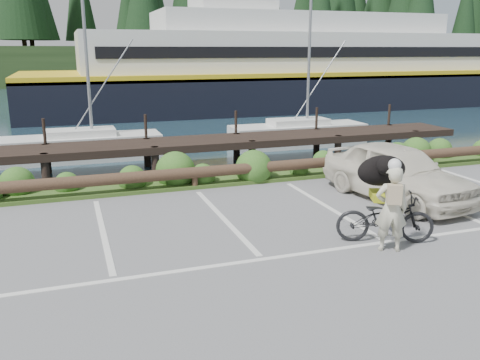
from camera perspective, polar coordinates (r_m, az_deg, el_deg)
name	(u,v)px	position (r m, az deg, el deg)	size (l,w,h in m)	color
ground	(255,251)	(9.54, 1.68, -8.01)	(72.00, 72.00, 0.00)	#5F6062
harbor_backdrop	(86,72)	(86.86, -16.92, 11.50)	(170.00, 160.00, 30.00)	#172C38
vegetation_strip	(189,181)	(14.36, -5.76, -0.10)	(34.00, 1.60, 0.10)	#3D5B21
log_rail	(195,189)	(13.71, -5.08, -1.00)	(32.00, 0.30, 0.60)	#443021
bicycle	(385,218)	(10.22, 15.98, -4.11)	(0.65, 1.86, 0.98)	black
cyclist	(391,209)	(9.72, 16.62, -3.13)	(0.59, 0.39, 1.62)	beige
dog	(382,171)	(10.57, 15.62, 1.03)	(1.07, 0.52, 0.62)	black
parked_car	(397,172)	(13.10, 17.18, 0.88)	(1.68, 4.17, 1.42)	silver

